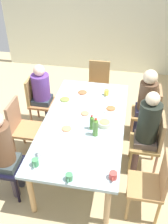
{
  "coord_description": "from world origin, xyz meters",
  "views": [
    {
      "loc": [
        2.7,
        0.5,
        2.85
      ],
      "look_at": [
        0.0,
        0.0,
        0.87
      ],
      "focal_mm": 41.14,
      "sensor_mm": 36.0,
      "label": 1
    }
  ],
  "objects_px": {
    "chair_5": "(151,141)",
    "cup_1": "(113,176)",
    "person_1": "(146,99)",
    "cup_0": "(106,93)",
    "chair_0": "(22,125)",
    "plate_4": "(82,93)",
    "plate_2": "(67,129)",
    "bottle_1": "(95,127)",
    "cup_4": "(35,163)",
    "chair_4": "(38,99)",
    "chair_6": "(98,83)",
    "chair_1": "(150,111)",
    "chair_3": "(0,161)",
    "person_3": "(4,149)",
    "plate_1": "(85,114)",
    "bottle_0": "(92,123)",
    "person_5": "(147,127)",
    "dining_table": "(84,125)",
    "cup_2": "(40,153)",
    "chair_2": "(153,183)",
    "bowl_0": "(104,123)",
    "person_4": "(42,91)",
    "plate_0": "(111,109)",
    "cup_3": "(69,177)",
    "plate_3": "(65,100)"
  },
  "relations": [
    {
      "from": "chair_5",
      "to": "cup_1",
      "type": "bearing_deg",
      "value": -26.43
    },
    {
      "from": "person_1",
      "to": "cup_1",
      "type": "bearing_deg",
      "value": -12.42
    },
    {
      "from": "cup_0",
      "to": "cup_1",
      "type": "height_order",
      "value": "cup_0"
    },
    {
      "from": "chair_0",
      "to": "plate_4",
      "type": "xyz_separation_m",
      "value": [
        -0.69,
        0.77,
        0.22
      ]
    },
    {
      "from": "plate_2",
      "to": "bottle_1",
      "type": "bearing_deg",
      "value": 85.7
    },
    {
      "from": "cup_4",
      "to": "plate_2",
      "type": "bearing_deg",
      "value": 163.49
    },
    {
      "from": "chair_4",
      "to": "chair_6",
      "type": "relative_size",
      "value": 1.0
    },
    {
      "from": "chair_1",
      "to": "chair_3",
      "type": "distance_m",
      "value": 2.34
    },
    {
      "from": "person_3",
      "to": "bottle_1",
      "type": "bearing_deg",
      "value": 114.21
    },
    {
      "from": "chair_3",
      "to": "plate_1",
      "type": "xyz_separation_m",
      "value": [
        -0.86,
        0.91,
        0.22
      ]
    },
    {
      "from": "cup_4",
      "to": "bottle_0",
      "type": "relative_size",
      "value": 0.52
    },
    {
      "from": "bottle_1",
      "to": "person_5",
      "type": "bearing_deg",
      "value": 111.92
    },
    {
      "from": "person_1",
      "to": "bottle_0",
      "type": "height_order",
      "value": "person_1"
    },
    {
      "from": "chair_6",
      "to": "cup_0",
      "type": "xyz_separation_m",
      "value": [
        0.74,
        0.22,
        0.25
      ]
    },
    {
      "from": "chair_0",
      "to": "cup_0",
      "type": "distance_m",
      "value": 1.38
    },
    {
      "from": "dining_table",
      "to": "cup_2",
      "type": "distance_m",
      "value": 0.83
    },
    {
      "from": "chair_2",
      "to": "bowl_0",
      "type": "distance_m",
      "value": 0.96
    },
    {
      "from": "chair_3",
      "to": "chair_5",
      "type": "distance_m",
      "value": 1.98
    },
    {
      "from": "cup_1",
      "to": "bottle_1",
      "type": "bearing_deg",
      "value": -156.4
    },
    {
      "from": "person_4",
      "to": "plate_0",
      "type": "height_order",
      "value": "person_4"
    },
    {
      "from": "plate_0",
      "to": "cup_3",
      "type": "distance_m",
      "value": 1.37
    },
    {
      "from": "chair_3",
      "to": "person_4",
      "type": "height_order",
      "value": "person_4"
    },
    {
      "from": "chair_1",
      "to": "chair_2",
      "type": "xyz_separation_m",
      "value": [
        1.44,
        0.0,
        0.0
      ]
    },
    {
      "from": "plate_4",
      "to": "cup_2",
      "type": "distance_m",
      "value": 1.43
    },
    {
      "from": "chair_5",
      "to": "person_4",
      "type": "bearing_deg",
      "value": -112.25
    },
    {
      "from": "person_4",
      "to": "cup_4",
      "type": "bearing_deg",
      "value": 15.74
    },
    {
      "from": "chair_5",
      "to": "chair_2",
      "type": "bearing_deg",
      "value": 0.0
    },
    {
      "from": "person_3",
      "to": "chair_5",
      "type": "distance_m",
      "value": 1.91
    },
    {
      "from": "cup_1",
      "to": "cup_3",
      "type": "relative_size",
      "value": 1.08
    },
    {
      "from": "person_1",
      "to": "cup_3",
      "type": "xyz_separation_m",
      "value": [
        1.73,
        -0.8,
        0.04
      ]
    },
    {
      "from": "chair_1",
      "to": "chair_5",
      "type": "relative_size",
      "value": 1.0
    },
    {
      "from": "chair_1",
      "to": "bottle_0",
      "type": "relative_size",
      "value": 4.2
    },
    {
      "from": "chair_0",
      "to": "person_5",
      "type": "xyz_separation_m",
      "value": [
        -0.0,
        1.76,
        0.23
      ]
    },
    {
      "from": "cup_2",
      "to": "bottle_1",
      "type": "distance_m",
      "value": 0.74
    },
    {
      "from": "chair_0",
      "to": "person_4",
      "type": "distance_m",
      "value": 0.74
    },
    {
      "from": "person_4",
      "to": "plate_4",
      "type": "relative_size",
      "value": 4.42
    },
    {
      "from": "chair_2",
      "to": "cup_3",
      "type": "height_order",
      "value": "chair_2"
    },
    {
      "from": "person_5",
      "to": "plate_4",
      "type": "xyz_separation_m",
      "value": [
        -0.69,
        -0.98,
        -0.01
      ]
    },
    {
      "from": "chair_1",
      "to": "plate_0",
      "type": "xyz_separation_m",
      "value": [
        0.39,
        -0.59,
        0.22
      ]
    },
    {
      "from": "chair_0",
      "to": "plate_2",
      "type": "bearing_deg",
      "value": 72.69
    },
    {
      "from": "chair_2",
      "to": "cup_0",
      "type": "distance_m",
      "value": 1.62
    },
    {
      "from": "chair_0",
      "to": "dining_table",
      "type": "bearing_deg",
      "value": 90.0
    },
    {
      "from": "cup_3",
      "to": "bottle_0",
      "type": "xyz_separation_m",
      "value": [
        -0.87,
        0.1,
        0.06
      ]
    },
    {
      "from": "plate_2",
      "to": "plate_4",
      "type": "distance_m",
      "value": 0.92
    },
    {
      "from": "bowl_0",
      "to": "bottle_0",
      "type": "relative_size",
      "value": 0.8
    },
    {
      "from": "plate_3",
      "to": "bottle_1",
      "type": "relative_size",
      "value": 1.0
    },
    {
      "from": "plate_3",
      "to": "cup_0",
      "type": "xyz_separation_m",
      "value": [
        -0.28,
        0.6,
        0.03
      ]
    },
    {
      "from": "person_4",
      "to": "cup_4",
      "type": "height_order",
      "value": "person_4"
    },
    {
      "from": "plate_3",
      "to": "cup_0",
      "type": "height_order",
      "value": "cup_0"
    },
    {
      "from": "plate_1",
      "to": "dining_table",
      "type": "bearing_deg",
      "value": 5.35
    }
  ]
}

